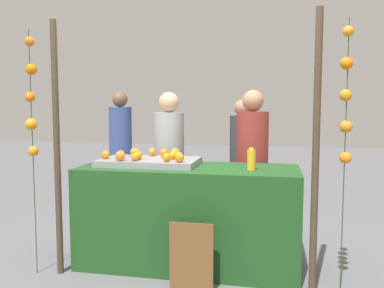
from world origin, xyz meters
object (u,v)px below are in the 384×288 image
object	(u,v)px
juice_bottle	(251,160)
vendor_left	(169,172)
orange_1	(180,158)
orange_0	(138,155)
stall_counter	(189,216)
vendor_right	(252,174)
chalkboard_sign	(191,258)

from	to	relation	value
juice_bottle	vendor_left	xyz separation A→B (m)	(-0.94, 0.74, -0.26)
orange_1	orange_0	bearing A→B (deg)	165.43
juice_bottle	vendor_left	size ratio (longest dim) A/B	0.12
orange_0	vendor_left	world-z (taller)	vendor_left
stall_counter	orange_1	distance (m)	0.59
vendor_left	vendor_right	distance (m)	0.91
stall_counter	vendor_left	world-z (taller)	vendor_left
stall_counter	vendor_right	world-z (taller)	vendor_right
stall_counter	orange_1	world-z (taller)	orange_1
orange_1	juice_bottle	xyz separation A→B (m)	(0.64, 0.06, -0.01)
vendor_right	stall_counter	bearing A→B (deg)	-130.55
stall_counter	orange_0	size ratio (longest dim) A/B	25.61
chalkboard_sign	vendor_left	world-z (taller)	vendor_left
orange_1	juice_bottle	bearing A→B (deg)	5.64
juice_bottle	chalkboard_sign	bearing A→B (deg)	-132.73
orange_1	vendor_left	world-z (taller)	vendor_left
orange_0	vendor_left	distance (m)	0.74
juice_bottle	vendor_left	world-z (taller)	vendor_left
vendor_right	vendor_left	bearing A→B (deg)	179.19
stall_counter	orange_1	size ratio (longest dim) A/B	24.61
chalkboard_sign	vendor_right	size ratio (longest dim) A/B	0.35
orange_1	vendor_right	bearing A→B (deg)	52.34
orange_1	vendor_right	world-z (taller)	vendor_right
juice_bottle	vendor_left	bearing A→B (deg)	142.07
orange_1	chalkboard_sign	bearing A→B (deg)	-64.98
chalkboard_sign	stall_counter	bearing A→B (deg)	104.08
stall_counter	vendor_right	xyz separation A→B (m)	(0.55, 0.64, 0.31)
juice_bottle	vendor_right	bearing A→B (deg)	92.38
orange_1	vendor_left	xyz separation A→B (m)	(-0.31, 0.80, -0.26)
orange_1	juice_bottle	distance (m)	0.64
orange_0	stall_counter	bearing A→B (deg)	3.41
vendor_left	vendor_right	size ratio (longest dim) A/B	0.99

